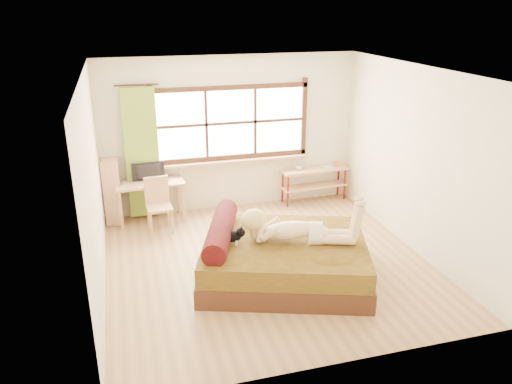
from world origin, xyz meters
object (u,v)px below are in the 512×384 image
object	(u,v)px
woman	(298,218)
kitten	(230,235)
bed	(281,257)
pipe_shelf	(315,177)
desk	(150,187)
bookshelf	(113,190)
chair	(158,201)

from	to	relation	value
woman	kitten	distance (m)	0.90
woman	kitten	size ratio (longest dim) A/B	4.67
bed	pipe_shelf	bearing A→B (deg)	77.87
desk	pipe_shelf	world-z (taller)	pipe_shelf
desk	bookshelf	distance (m)	0.63
desk	kitten	bearing A→B (deg)	-72.65
kitten	chair	size ratio (longest dim) A/B	0.37
woman	chair	distance (m)	2.66
desk	chair	size ratio (longest dim) A/B	1.31
bed	woman	distance (m)	0.61
pipe_shelf	bookshelf	world-z (taller)	bookshelf
pipe_shelf	woman	bearing A→B (deg)	-120.73
pipe_shelf	desk	bearing A→B (deg)	178.28
kitten	pipe_shelf	distance (m)	3.24
woman	kitten	bearing A→B (deg)	-171.04
woman	kitten	world-z (taller)	woman
pipe_shelf	bed	bearing A→B (deg)	-124.89
pipe_shelf	bookshelf	size ratio (longest dim) A/B	1.15
bookshelf	desk	bearing A→B (deg)	-10.86
bed	woman	world-z (taller)	woman
chair	pipe_shelf	bearing A→B (deg)	6.25
kitten	desk	world-z (taller)	kitten
desk	pipe_shelf	size ratio (longest dim) A/B	0.90
desk	pipe_shelf	xyz separation A→B (m)	(3.02, 0.12, -0.14)
bed	kitten	world-z (taller)	bed
bed	chair	size ratio (longest dim) A/B	2.98
bed	kitten	bearing A→B (deg)	-168.30
desk	pipe_shelf	distance (m)	3.02
chair	desk	bearing A→B (deg)	101.20
kitten	bookshelf	world-z (taller)	bookshelf
pipe_shelf	bookshelf	xyz separation A→B (m)	(-3.62, 0.03, 0.10)
bookshelf	pipe_shelf	bearing A→B (deg)	2.58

